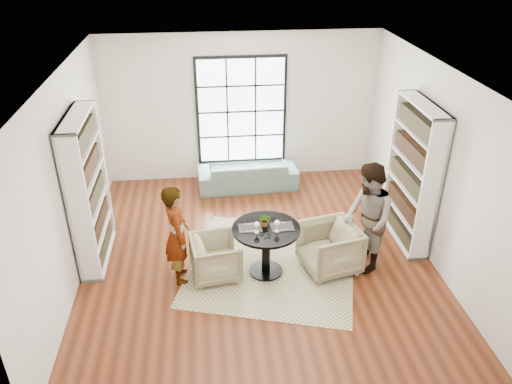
{
  "coord_description": "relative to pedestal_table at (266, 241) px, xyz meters",
  "views": [
    {
      "loc": [
        -0.74,
        -6.6,
        4.8
      ],
      "look_at": [
        0.02,
        0.4,
        0.98
      ],
      "focal_mm": 35.0,
      "sensor_mm": 36.0,
      "label": 1
    }
  ],
  "objects": [
    {
      "name": "wine_glass_left",
      "position": [
        -0.15,
        -0.11,
        0.36
      ],
      "size": [
        0.08,
        0.08,
        0.18
      ],
      "color": "silver",
      "rests_on": "pedestal_table"
    },
    {
      "name": "ground",
      "position": [
        -0.08,
        0.42,
        -0.59
      ],
      "size": [
        6.0,
        6.0,
        0.0
      ],
      "primitive_type": "plane",
      "color": "brown"
    },
    {
      "name": "armchair_left",
      "position": [
        -0.76,
        0.0,
        -0.26
      ],
      "size": [
        0.82,
        0.8,
        0.66
      ],
      "primitive_type": "imported",
      "rotation": [
        0.0,
        0.0,
        1.71
      ],
      "color": "tan",
      "rests_on": "ground"
    },
    {
      "name": "cutlery_right",
      "position": [
        0.24,
        -0.0,
        0.24
      ],
      "size": [
        0.15,
        0.22,
        0.01
      ],
      "primitive_type": null,
      "rotation": [
        0.0,
        0.0,
        0.03
      ],
      "color": "silver",
      "rests_on": "placemat_right"
    },
    {
      "name": "person_left",
      "position": [
        -1.31,
        0.0,
        0.2
      ],
      "size": [
        0.47,
        0.63,
        1.57
      ],
      "primitive_type": "imported",
      "rotation": [
        0.0,
        0.0,
        1.75
      ],
      "color": "gray",
      "rests_on": "ground"
    },
    {
      "name": "rug",
      "position": [
        0.13,
        0.17,
        -0.58
      ],
      "size": [
        3.14,
        3.14,
        0.01
      ],
      "primitive_type": "cube",
      "rotation": [
        0.0,
        0.0,
        -0.28
      ],
      "color": "#BDB58D",
      "rests_on": "ground"
    },
    {
      "name": "placemat_right",
      "position": [
        0.24,
        -0.0,
        0.23
      ],
      "size": [
        0.35,
        0.27,
        0.01
      ],
      "primitive_type": "cube",
      "rotation": [
        0.0,
        0.0,
        0.03
      ],
      "color": "black",
      "rests_on": "pedestal_table"
    },
    {
      "name": "armchair_right",
      "position": [
        0.99,
        -0.0,
        -0.21
      ],
      "size": [
        0.99,
        0.97,
        0.75
      ],
      "primitive_type": "imported",
      "rotation": [
        0.0,
        0.0,
        -1.34
      ],
      "color": "#C5C48D",
      "rests_on": "ground"
    },
    {
      "name": "room_shell",
      "position": [
        -0.08,
        0.96,
        0.67
      ],
      "size": [
        6.0,
        6.01,
        6.0
      ],
      "color": "silver",
      "rests_on": "ground"
    },
    {
      "name": "pedestal_table",
      "position": [
        0.0,
        0.0,
        0.0
      ],
      "size": [
        1.02,
        1.02,
        0.81
      ],
      "rotation": [
        0.0,
        0.0,
        0.03
      ],
      "color": "black",
      "rests_on": "ground"
    },
    {
      "name": "person_right",
      "position": [
        1.54,
        -0.0,
        0.29
      ],
      "size": [
        0.68,
        0.86,
        1.75
      ],
      "primitive_type": "imported",
      "rotation": [
        0.0,
        0.0,
        -1.56
      ],
      "color": "gray",
      "rests_on": "ground"
    },
    {
      "name": "wine_glass_right",
      "position": [
        0.14,
        -0.11,
        0.36
      ],
      "size": [
        0.09,
        0.09,
        0.19
      ],
      "color": "silver",
      "rests_on": "pedestal_table"
    },
    {
      "name": "cutlery_left",
      "position": [
        -0.24,
        0.02,
        0.24
      ],
      "size": [
        0.15,
        0.22,
        0.01
      ],
      "primitive_type": null,
      "rotation": [
        0.0,
        0.0,
        0.03
      ],
      "color": "silver",
      "rests_on": "placemat_left"
    },
    {
      "name": "sofa",
      "position": [
        -0.01,
        2.87,
        -0.3
      ],
      "size": [
        2.02,
        0.86,
        0.58
      ],
      "primitive_type": "imported",
      "rotation": [
        0.0,
        0.0,
        3.18
      ],
      "color": "slate",
      "rests_on": "ground"
    },
    {
      "name": "placemat_left",
      "position": [
        -0.24,
        0.02,
        0.23
      ],
      "size": [
        0.35,
        0.27,
        0.01
      ],
      "primitive_type": "cube",
      "rotation": [
        0.0,
        0.0,
        0.03
      ],
      "color": "black",
      "rests_on": "pedestal_table"
    },
    {
      "name": "flower_centerpiece",
      "position": [
        -0.01,
        0.07,
        0.33
      ],
      "size": [
        0.19,
        0.16,
        0.2
      ],
      "primitive_type": "imported",
      "rotation": [
        0.0,
        0.0,
        0.03
      ],
      "color": "gray",
      "rests_on": "pedestal_table"
    }
  ]
}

